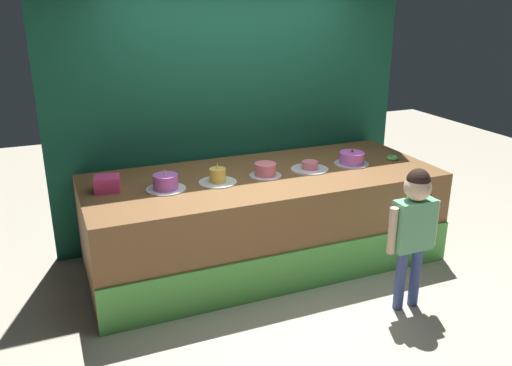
{
  "coord_description": "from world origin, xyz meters",
  "views": [
    {
      "loc": [
        -1.82,
        -3.55,
        2.41
      ],
      "look_at": [
        -0.18,
        0.39,
        0.9
      ],
      "focal_mm": 37.02,
      "sensor_mm": 36.0,
      "label": 1
    }
  ],
  "objects_px": {
    "donut": "(392,158)",
    "cake_left": "(218,177)",
    "cake_far_right": "(352,159)",
    "cake_center": "(265,170)",
    "cake_right": "(310,167)",
    "pink_box": "(107,184)",
    "child_figure": "(414,220)",
    "cake_far_left": "(166,183)"
  },
  "relations": [
    {
      "from": "pink_box",
      "to": "cake_left",
      "type": "relative_size",
      "value": 0.62
    },
    {
      "from": "child_figure",
      "to": "cake_right",
      "type": "bearing_deg",
      "value": 104.19
    },
    {
      "from": "cake_center",
      "to": "cake_far_right",
      "type": "xyz_separation_m",
      "value": [
        0.92,
        0.01,
        0.0
      ]
    },
    {
      "from": "cake_far_left",
      "to": "pink_box",
      "type": "bearing_deg",
      "value": 161.36
    },
    {
      "from": "child_figure",
      "to": "cake_far_right",
      "type": "distance_m",
      "value": 1.19
    },
    {
      "from": "cake_far_left",
      "to": "cake_right",
      "type": "distance_m",
      "value": 1.38
    },
    {
      "from": "donut",
      "to": "cake_far_right",
      "type": "relative_size",
      "value": 0.35
    },
    {
      "from": "pink_box",
      "to": "cake_center",
      "type": "distance_m",
      "value": 1.39
    },
    {
      "from": "child_figure",
      "to": "cake_left",
      "type": "height_order",
      "value": "child_figure"
    },
    {
      "from": "cake_left",
      "to": "cake_right",
      "type": "distance_m",
      "value": 0.92
    },
    {
      "from": "child_figure",
      "to": "cake_right",
      "type": "xyz_separation_m",
      "value": [
        -0.3,
        1.17,
        0.13
      ]
    },
    {
      "from": "donut",
      "to": "cake_left",
      "type": "distance_m",
      "value": 1.84
    },
    {
      "from": "cake_left",
      "to": "cake_center",
      "type": "bearing_deg",
      "value": 1.01
    },
    {
      "from": "child_figure",
      "to": "cake_far_right",
      "type": "xyz_separation_m",
      "value": [
        0.16,
        1.17,
        0.16
      ]
    },
    {
      "from": "cake_far_left",
      "to": "cake_center",
      "type": "distance_m",
      "value": 0.92
    },
    {
      "from": "cake_far_left",
      "to": "cake_center",
      "type": "bearing_deg",
      "value": 0.22
    },
    {
      "from": "child_figure",
      "to": "cake_far_left",
      "type": "distance_m",
      "value": 2.04
    },
    {
      "from": "cake_center",
      "to": "cake_far_left",
      "type": "bearing_deg",
      "value": -179.78
    },
    {
      "from": "pink_box",
      "to": "cake_far_left",
      "type": "bearing_deg",
      "value": -18.64
    },
    {
      "from": "child_figure",
      "to": "pink_box",
      "type": "relative_size",
      "value": 5.71
    },
    {
      "from": "cake_center",
      "to": "cake_right",
      "type": "distance_m",
      "value": 0.46
    },
    {
      "from": "child_figure",
      "to": "cake_far_left",
      "type": "height_order",
      "value": "child_figure"
    },
    {
      "from": "cake_center",
      "to": "pink_box",
      "type": "bearing_deg",
      "value": 173.73
    },
    {
      "from": "cake_left",
      "to": "cake_far_right",
      "type": "height_order",
      "value": "cake_left"
    },
    {
      "from": "donut",
      "to": "cake_center",
      "type": "bearing_deg",
      "value": 179.22
    },
    {
      "from": "donut",
      "to": "child_figure",
      "type": "bearing_deg",
      "value": -118.65
    },
    {
      "from": "child_figure",
      "to": "cake_left",
      "type": "relative_size",
      "value": 3.56
    },
    {
      "from": "pink_box",
      "to": "cake_right",
      "type": "distance_m",
      "value": 1.85
    },
    {
      "from": "child_figure",
      "to": "pink_box",
      "type": "bearing_deg",
      "value": 148.44
    },
    {
      "from": "donut",
      "to": "cake_left",
      "type": "bearing_deg",
      "value": 179.67
    },
    {
      "from": "cake_far_right",
      "to": "cake_left",
      "type": "bearing_deg",
      "value": -179.29
    },
    {
      "from": "cake_left",
      "to": "cake_far_right",
      "type": "relative_size",
      "value": 0.99
    },
    {
      "from": "cake_far_left",
      "to": "cake_left",
      "type": "relative_size",
      "value": 1.0
    },
    {
      "from": "child_figure",
      "to": "pink_box",
      "type": "height_order",
      "value": "child_figure"
    },
    {
      "from": "cake_right",
      "to": "cake_far_right",
      "type": "bearing_deg",
      "value": -0.22
    },
    {
      "from": "child_figure",
      "to": "cake_center",
      "type": "bearing_deg",
      "value": 123.09
    },
    {
      "from": "cake_far_left",
      "to": "cake_far_right",
      "type": "distance_m",
      "value": 1.84
    },
    {
      "from": "cake_left",
      "to": "cake_right",
      "type": "relative_size",
      "value": 0.95
    },
    {
      "from": "cake_far_right",
      "to": "pink_box",
      "type": "bearing_deg",
      "value": 176.45
    },
    {
      "from": "child_figure",
      "to": "cake_right",
      "type": "distance_m",
      "value": 1.21
    },
    {
      "from": "cake_left",
      "to": "cake_center",
      "type": "distance_m",
      "value": 0.46
    },
    {
      "from": "donut",
      "to": "cake_right",
      "type": "relative_size",
      "value": 0.34
    }
  ]
}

